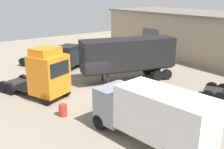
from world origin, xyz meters
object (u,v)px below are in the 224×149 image
Objects in this scene: gravel_pile at (100,52)px; oil_drum at (63,110)px; traffic_cone at (84,69)px; flatbed_truck_black at (61,57)px; container_trailer_blue at (129,55)px; box_truck_grey at (152,113)px; tractor_unit_orange at (45,75)px.

gravel_pile is 4.87× the size of oil_drum.
gravel_pile is at bearing 137.36° from oil_drum.
oil_drum is 10.89m from traffic_cone.
flatbed_truck_black is at bearing -79.15° from gravel_pile.
box_truck_grey is at bearing 73.19° from container_trailer_blue.
gravel_pile is at bearing -33.11° from box_truck_grey.
box_truck_grey is at bearing -15.90° from traffic_cone.
container_trailer_blue is (0.50, 8.36, 0.61)m from tractor_unit_orange.
tractor_unit_orange is at bearing -64.64° from flatbed_truck_black.
container_trailer_blue is 10.76× the size of oil_drum.
oil_drum is at bearing -38.04° from traffic_cone.
box_truck_grey is at bearing -25.73° from gravel_pile.
box_truck_grey is 20.75m from gravel_pile.
gravel_pile reaches higher than oil_drum.
box_truck_grey is at bearing -10.51° from tractor_unit_orange.
container_trailer_blue is 9.64m from oil_drum.
tractor_unit_orange is 7.62× the size of oil_drum.
box_truck_grey is 1.75× the size of gravel_pile.
tractor_unit_orange is at bearing 4.45° from box_truck_grey.
tractor_unit_orange reaches higher than flatbed_truck_black.
traffic_cone is (2.74, 1.37, -1.06)m from flatbed_truck_black.
oil_drum is (12.49, -11.50, -0.48)m from gravel_pile.
container_trailer_blue is at bearing 111.10° from oil_drum.
tractor_unit_orange is 0.71× the size of container_trailer_blue.
tractor_unit_orange is 10.27m from box_truck_grey.
tractor_unit_orange reaches higher than traffic_cone.
box_truck_grey is at bearing 22.06° from oil_drum.
gravel_pile reaches higher than traffic_cone.
tractor_unit_orange reaches higher than container_trailer_blue.
oil_drum is at bearing 37.48° from container_trailer_blue.
box_truck_grey reaches higher than gravel_pile.
gravel_pile is at bearing -90.39° from container_trailer_blue.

